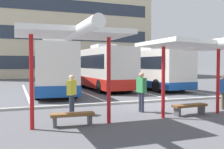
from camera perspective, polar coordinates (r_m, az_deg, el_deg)
ground_plane at (r=13.38m, az=10.66°, el=-6.91°), size 160.00×160.00×0.00m
terminal_building at (r=48.79m, az=-12.47°, el=12.51°), size 30.70×15.49×24.37m
coach_bus_0 at (r=19.62m, az=-12.90°, el=1.22°), size 3.25×10.31×3.78m
coach_bus_1 at (r=23.04m, az=-3.11°, el=1.33°), size 2.87×11.21×3.74m
coach_bus_2 at (r=23.82m, az=6.75°, el=1.27°), size 3.22×11.54×3.62m
lane_stripe_0 at (r=20.96m, az=-18.39°, el=-3.64°), size 0.16×14.00×0.01m
lane_stripe_1 at (r=21.50m, az=-7.51°, el=-3.40°), size 0.16×14.00×0.01m
lane_stripe_2 at (r=22.76m, az=2.50°, el=-3.06°), size 0.16×14.00×0.01m
lane_stripe_3 at (r=24.63m, az=11.22°, el=-2.70°), size 0.16×14.00×0.01m
waiting_shelter_0 at (r=8.76m, az=-8.43°, el=8.43°), size 3.66×4.34×3.32m
bench_0 at (r=9.15m, az=-8.69°, el=-9.08°), size 1.52×0.51×0.45m
waiting_shelter_1 at (r=10.99m, az=18.10°, el=5.83°), size 3.73×4.86×3.05m
bench_1 at (r=11.43m, az=16.67°, el=-6.86°), size 1.59×0.50×0.45m
platform_kerb at (r=14.62m, az=7.70°, el=-5.87°), size 44.00×0.24×0.12m
waiting_passenger_0 at (r=11.14m, az=-8.84°, el=-3.71°), size 0.48×0.51×1.68m
waiting_passenger_1 at (r=11.60m, az=6.47°, el=-3.15°), size 0.27×0.53×1.76m
waiting_passenger_2 at (r=13.34m, az=23.32°, el=-3.01°), size 0.52×0.40×1.64m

